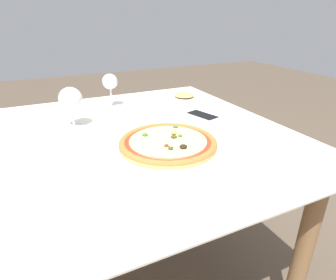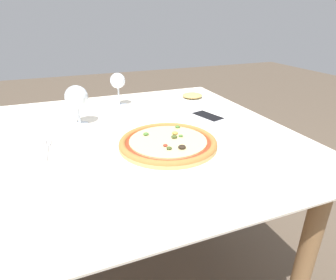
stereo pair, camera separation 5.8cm
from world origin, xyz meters
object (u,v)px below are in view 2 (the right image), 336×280
(dining_table, at_px, (121,156))
(wine_glass_far_right, at_px, (118,82))
(fork, at_px, (46,149))
(side_plate, at_px, (192,97))
(pizza_plate, at_px, (168,144))
(wine_glass_far_left, at_px, (76,98))
(cell_phone, at_px, (208,117))

(dining_table, height_order, wine_glass_far_right, wine_glass_far_right)
(fork, xyz_separation_m, side_plate, (0.69, 0.35, 0.01))
(pizza_plate, distance_m, wine_glass_far_right, 0.52)
(wine_glass_far_right, bearing_deg, side_plate, -4.61)
(wine_glass_far_left, bearing_deg, side_plate, 15.54)
(dining_table, distance_m, cell_phone, 0.40)
(pizza_plate, bearing_deg, side_plate, 56.37)
(pizza_plate, height_order, cell_phone, pizza_plate)
(fork, xyz_separation_m, cell_phone, (0.63, 0.07, 0.00))
(dining_table, height_order, cell_phone, cell_phone)
(wine_glass_far_right, distance_m, cell_phone, 0.44)
(dining_table, xyz_separation_m, side_plate, (0.45, 0.33, 0.09))
(pizza_plate, relative_size, cell_phone, 2.22)
(wine_glass_far_right, bearing_deg, cell_phone, -44.97)
(wine_glass_far_right, bearing_deg, wine_glass_far_left, -136.64)
(wine_glass_far_left, xyz_separation_m, side_plate, (0.56, 0.16, -0.10))
(dining_table, bearing_deg, side_plate, 36.32)
(fork, height_order, cell_phone, cell_phone)
(fork, relative_size, wine_glass_far_right, 1.10)
(cell_phone, xyz_separation_m, side_plate, (0.06, 0.28, 0.01))
(fork, bearing_deg, cell_phone, 6.73)
(cell_phone, bearing_deg, side_plate, 77.25)
(dining_table, bearing_deg, cell_phone, 7.76)
(wine_glass_far_right, xyz_separation_m, side_plate, (0.37, -0.03, -0.10))
(side_plate, bearing_deg, pizza_plate, -123.63)
(fork, distance_m, wine_glass_far_left, 0.25)
(fork, height_order, wine_glass_far_right, wine_glass_far_right)
(wine_glass_far_right, distance_m, side_plate, 0.38)
(side_plate, bearing_deg, wine_glass_far_right, 175.39)
(wine_glass_far_left, bearing_deg, wine_glass_far_right, 43.36)
(pizza_plate, bearing_deg, fork, 159.75)
(pizza_plate, xyz_separation_m, wine_glass_far_left, (-0.24, 0.33, 0.09))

